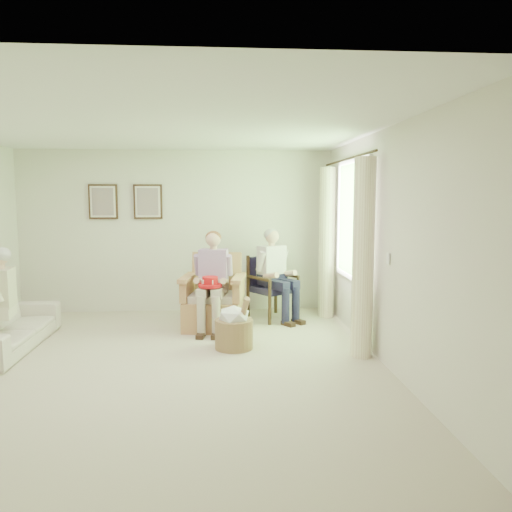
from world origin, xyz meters
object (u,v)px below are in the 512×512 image
Objects in this scene: person_dark at (274,268)px; hatbox at (234,327)px; wicker_armchair at (214,304)px; wood_armchair at (272,284)px; sofa at (5,326)px; red_hat at (210,283)px; person_wicker at (213,274)px.

hatbox is at bearing -148.32° from person_dark.
hatbox is at bearing -67.17° from wicker_armchair.
wood_armchair is 1.37× the size of hatbox.
wicker_armchair is 2.67m from sofa.
person_dark is 1.19m from red_hat.
person_wicker reaches higher than wood_armchair.
wood_armchair reaches higher than sofa.
sofa is 3.68m from person_dark.
red_hat is at bearing -176.16° from person_dark.
wicker_armchair is 0.78× the size of person_dark.
wood_armchair is 0.32m from person_dark.
person_wicker reaches higher than red_hat.
wood_armchair is at bearing 39.63° from wicker_armchair.
person_dark is at bearing 65.67° from hatbox.
person_dark is 1.63m from hatbox.
person_wicker is (2.54, 0.69, 0.51)m from sofa.
person_wicker is at bearing -176.80° from wood_armchair.
hatbox is (0.26, -0.89, -0.53)m from person_wicker.
person_wicker reaches higher than sofa.
wood_armchair is (0.90, 0.54, 0.18)m from wicker_armchair.
person_wicker is at bearing 79.26° from red_hat.
person_wicker is (-0.00, -0.14, 0.46)m from wicker_armchair.
hatbox is (-0.64, -1.57, -0.25)m from wood_armchair.
wood_armchair is at bearing 45.68° from person_wicker.
wood_armchair reaches higher than hatbox.
wicker_armchair is at bearing 177.15° from wood_armchair.
person_wicker is 1.04m from person_dark.
red_hat is (-0.94, -0.89, 0.19)m from wood_armchair.
hatbox is (-0.64, -1.41, -0.52)m from person_dark.
hatbox is at bearing -66.27° from red_hat.
red_hat is at bearing -92.25° from person_wicker.
person_wicker is at bearing 176.33° from person_dark.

